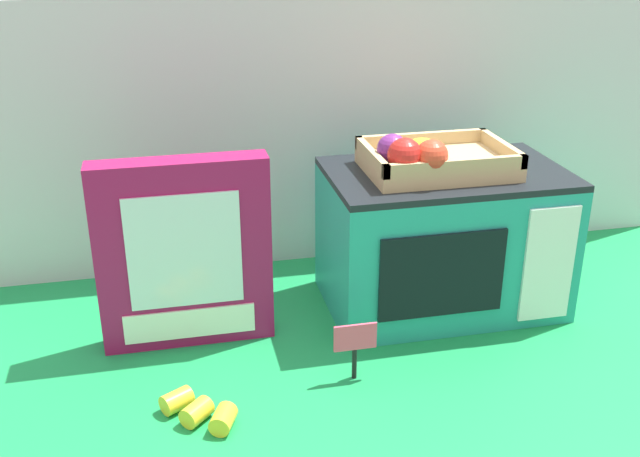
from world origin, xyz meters
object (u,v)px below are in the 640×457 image
food_groups_crate (429,160)px  cookie_set_box (184,254)px  loose_toy_banana (199,411)px  price_sign (355,343)px  toy_microwave (443,238)px

food_groups_crate → cookie_set_box: 0.46m
food_groups_crate → loose_toy_banana: food_groups_crate is taller
food_groups_crate → price_sign: bearing=-132.7°
toy_microwave → price_sign: bearing=-136.5°
toy_microwave → cookie_set_box: 0.48m
toy_microwave → cookie_set_box: size_ratio=1.30×
food_groups_crate → cookie_set_box: bearing=-177.3°
food_groups_crate → price_sign: 0.36m
food_groups_crate → loose_toy_banana: (-0.44, -0.25, -0.28)m
price_sign → loose_toy_banana: price_sign is taller
toy_microwave → food_groups_crate: bearing=-161.7°
price_sign → loose_toy_banana: 0.26m
food_groups_crate → cookie_set_box: food_groups_crate is taller
cookie_set_box → loose_toy_banana: bearing=-90.4°
cookie_set_box → price_sign: cookie_set_box is taller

